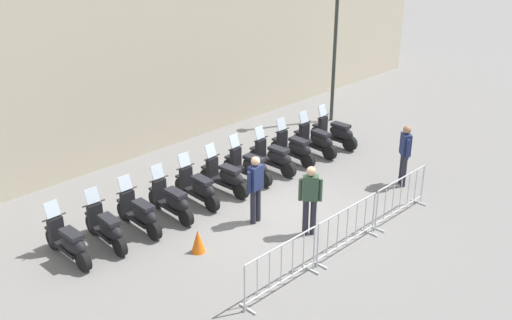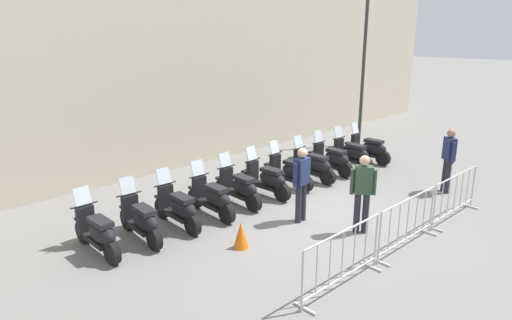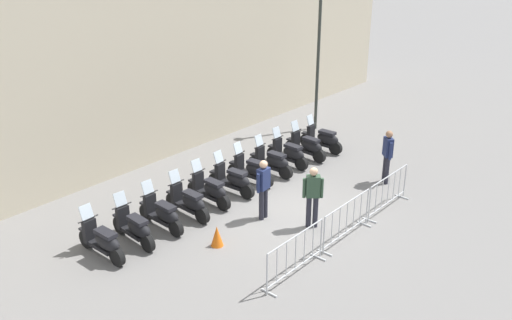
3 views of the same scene
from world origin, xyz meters
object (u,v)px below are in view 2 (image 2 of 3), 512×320
motorcycle_0 (98,233)px  officer_by_barriers (363,190)px  motorcycle_4 (239,188)px  officer_mid_plaza (449,157)px  officer_near_row_end (301,180)px  motorcycle_6 (289,172)px  motorcycle_7 (313,166)px  motorcycle_3 (212,198)px  motorcycle_8 (331,159)px  street_lamp (364,55)px  motorcycle_10 (369,149)px  traffic_cone (241,235)px  motorcycle_5 (267,180)px  barrier_segment_1 (407,223)px  motorcycle_1 (141,220)px  motorcycle_9 (351,154)px  barrier_segment_2 (455,197)px  motorcycle_2 (178,208)px  barrier_segment_0 (342,260)px

motorcycle_0 → officer_by_barriers: 5.44m
motorcycle_4 → officer_mid_plaza: size_ratio=0.99×
officer_near_row_end → officer_by_barriers: bearing=-77.5°
motorcycle_6 → motorcycle_0: bearing=172.2°
officer_mid_plaza → motorcycle_6: bearing=123.4°
motorcycle_7 → motorcycle_3: bearing=172.5°
motorcycle_8 → officer_by_barriers: bearing=-142.0°
motorcycle_3 → street_lamp: (8.40, 0.37, 2.86)m
motorcycle_7 → motorcycle_10: same height
motorcycle_0 → traffic_cone: size_ratio=3.13×
motorcycle_6 → motorcycle_10: (3.63, -0.65, 0.00)m
motorcycle_5 → motorcycle_6: same height
motorcycle_6 → barrier_segment_1: (-1.51, -3.85, 0.07)m
officer_mid_plaza → officer_by_barriers: same height
motorcycle_1 → street_lamp: (10.23, 0.09, 2.86)m
motorcycle_1 → motorcycle_7: (5.49, -0.76, 0.00)m
motorcycle_9 → motorcycle_8: bearing=167.2°
motorcycle_6 → officer_by_barriers: (-1.42, -2.82, 0.53)m
motorcycle_3 → officer_near_row_end: (1.04, -1.77, 0.53)m
motorcycle_8 → motorcycle_0: bearing=171.9°
officer_near_row_end → street_lamp: bearing=16.2°
motorcycle_1 → motorcycle_5: same height
traffic_cone → motorcycle_8: bearing=10.1°
barrier_segment_2 → officer_near_row_end: size_ratio=1.19×
motorcycle_1 → street_lamp: size_ratio=0.31×
motorcycle_8 → officer_near_row_end: bearing=-161.4°
barrier_segment_1 → motorcycle_7: bearing=56.7°
motorcycle_2 → motorcycle_10: bearing=-8.6°
motorcycle_1 → motorcycle_3: same height
motorcycle_3 → motorcycle_4: bearing=-2.4°
barrier_segment_0 → officer_near_row_end: officer_near_row_end is taller
motorcycle_10 → traffic_cone: size_ratio=3.14×
motorcycle_1 → motorcycle_3: bearing=-8.6°
motorcycle_0 → motorcycle_1: 0.92m
motorcycle_5 → motorcycle_6: bearing=-5.5°
motorcycle_6 → barrier_segment_2: 4.22m
barrier_segment_1 → barrier_segment_0: bearing=171.6°
barrier_segment_0 → motorcycle_4: bearing=64.6°
motorcycle_0 → motorcycle_3: bearing=-9.6°
barrier_segment_2 → officer_by_barriers: bearing=146.7°
motorcycle_2 → barrier_segment_2: (4.30, -4.62, 0.07)m
motorcycle_4 → officer_by_barriers: officer_by_barriers is taller
motorcycle_4 → street_lamp: street_lamp is taller
motorcycle_10 → street_lamp: (2.01, 1.31, 2.86)m
motorcycle_1 → motorcycle_9: (7.30, -1.07, 0.00)m
motorcycle_2 → motorcycle_8: bearing=-7.8°
motorcycle_4 → street_lamp: bearing=3.1°
motorcycle_2 → traffic_cone: 1.72m
motorcycle_10 → officer_mid_plaza: bearing=-115.1°
motorcycle_6 → motorcycle_10: size_ratio=1.00×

